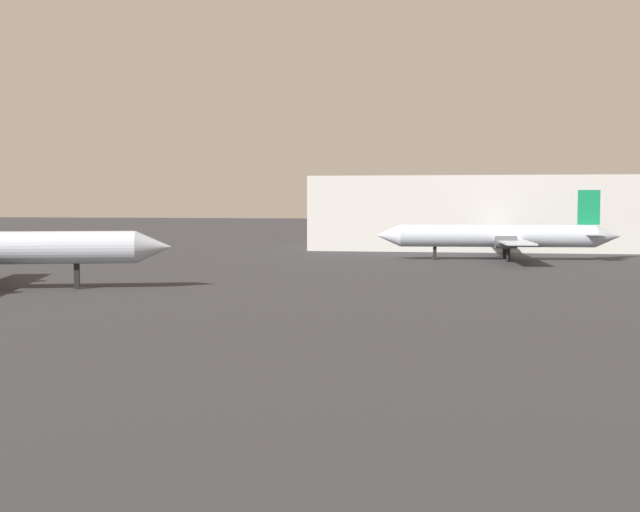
% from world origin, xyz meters
% --- Properties ---
extents(airplane_distant, '(28.35, 24.50, 8.18)m').
position_xyz_m(airplane_distant, '(6.56, 93.76, 2.83)').
color(airplane_distant, '#B2BCCC').
rests_on(airplane_distant, ground_plane).
extents(terminal_building, '(70.51, 18.09, 10.30)m').
position_xyz_m(terminal_building, '(16.49, 116.35, 5.15)').
color(terminal_building, '#B7B7B2').
rests_on(terminal_building, ground_plane).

